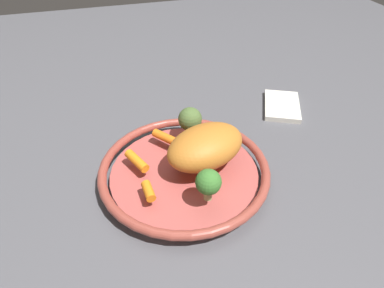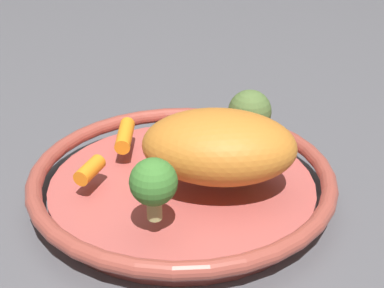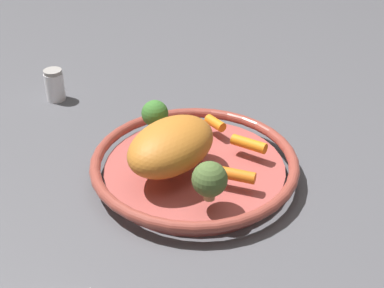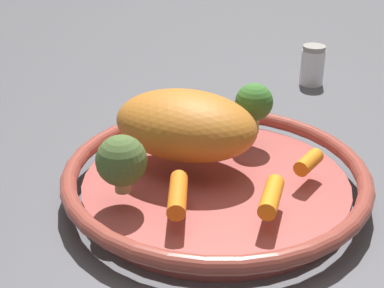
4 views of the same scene
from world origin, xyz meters
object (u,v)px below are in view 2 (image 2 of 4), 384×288
at_px(baby_carrot_back, 90,170).
at_px(broccoli_floret_edge, 250,112).
at_px(serving_bowl, 182,182).
at_px(baby_carrot_center, 199,128).
at_px(broccoli_floret_large, 154,183).
at_px(baby_carrot_left, 125,135).
at_px(roast_chicken_piece, 218,148).

distance_m(baby_carrot_back, broccoli_floret_edge, 0.21).
relative_size(serving_bowl, baby_carrot_center, 5.10).
bearing_deg(broccoli_floret_large, baby_carrot_left, -139.72).
relative_size(baby_carrot_left, broccoli_floret_edge, 1.00).
relative_size(serving_bowl, baby_carrot_back, 8.47).
bearing_deg(broccoli_floret_edge, serving_bowl, -22.29).
distance_m(broccoli_floret_large, broccoli_floret_edge, 0.21).
height_order(baby_carrot_center, broccoli_floret_edge, broccoli_floret_edge).
relative_size(baby_carrot_left, broccoli_floret_large, 0.96).
xyz_separation_m(serving_bowl, baby_carrot_back, (0.06, -0.08, 0.03)).
bearing_deg(baby_carrot_left, baby_carrot_back, 4.66).
relative_size(broccoli_floret_large, broccoli_floret_edge, 1.04).
relative_size(serving_bowl, baby_carrot_left, 5.61).
xyz_separation_m(serving_bowl, baby_carrot_center, (-0.09, -0.02, 0.03)).
height_order(baby_carrot_left, broccoli_floret_large, broccoli_floret_large).
relative_size(baby_carrot_left, baby_carrot_back, 1.51).
bearing_deg(baby_carrot_left, roast_chicken_piece, 76.08).
relative_size(serving_bowl, broccoli_floret_large, 5.37).
bearing_deg(baby_carrot_left, baby_carrot_center, 127.05).
distance_m(baby_carrot_left, broccoli_floret_edge, 0.16).
bearing_deg(baby_carrot_back, roast_chicken_piece, 113.04).
height_order(baby_carrot_back, broccoli_floret_large, broccoli_floret_large).
bearing_deg(baby_carrot_back, baby_carrot_center, 154.97).
xyz_separation_m(baby_carrot_center, broccoli_floret_edge, (-0.02, 0.06, 0.03)).
bearing_deg(roast_chicken_piece, baby_carrot_center, -145.91).
bearing_deg(roast_chicken_piece, baby_carrot_left, -103.92).
xyz_separation_m(roast_chicken_piece, broccoli_floret_large, (0.10, -0.03, 0.00)).
distance_m(serving_bowl, broccoli_floret_large, 0.12).
bearing_deg(serving_bowl, broccoli_floret_edge, 157.71).
height_order(baby_carrot_left, broccoli_floret_edge, broccoli_floret_edge).
relative_size(baby_carrot_left, baby_carrot_center, 0.91).
distance_m(serving_bowl, roast_chicken_piece, 0.07).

